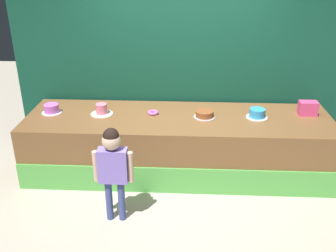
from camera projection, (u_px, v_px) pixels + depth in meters
ground_plane at (177, 192)px, 4.67m from camera, size 12.00×12.00×0.00m
stage_platform at (178, 144)px, 5.01m from camera, size 3.90×1.13×0.77m
curtain_backdrop at (180, 50)px, 5.15m from camera, size 4.59×0.08×2.97m
child_figure at (113, 163)px, 3.92m from camera, size 0.42×0.19×1.10m
pink_box at (308, 108)px, 4.89m from camera, size 0.23×0.14×0.18m
donut at (153, 113)px, 4.94m from camera, size 0.14×0.14×0.04m
cake_far_left at (52, 109)px, 4.96m from camera, size 0.26×0.26×0.12m
cake_center_left at (102, 110)px, 4.91m from camera, size 0.29×0.29×0.14m
cake_center_right at (205, 114)px, 4.83m from camera, size 0.28×0.28×0.09m
cake_far_right at (257, 114)px, 4.81m from camera, size 0.27×0.27×0.12m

